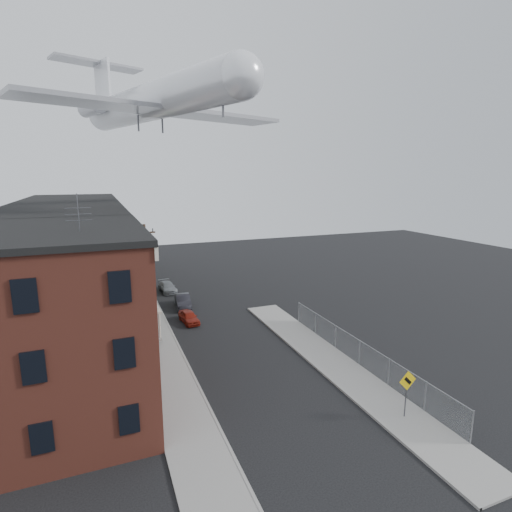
{
  "coord_description": "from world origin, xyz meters",
  "views": [
    {
      "loc": [
        -9.17,
        -16.18,
        13.0
      ],
      "look_at": [
        -0.08,
        6.59,
        8.03
      ],
      "focal_mm": 28.0,
      "sensor_mm": 36.0,
      "label": 1
    }
  ],
  "objects_px": {
    "warning_sign": "(407,387)",
    "car_mid": "(183,301)",
    "street_tree": "(139,265)",
    "car_near": "(189,317)",
    "airplane": "(151,101)",
    "utility_pole": "(147,275)",
    "car_far": "(168,287)"
  },
  "relations": [
    {
      "from": "utility_pole",
      "to": "car_near",
      "type": "relative_size",
      "value": 2.85
    },
    {
      "from": "street_tree",
      "to": "car_mid",
      "type": "xyz_separation_m",
      "value": [
        3.47,
        -5.84,
        -2.81
      ]
    },
    {
      "from": "utility_pole",
      "to": "airplane",
      "type": "distance_m",
      "value": 15.92
    },
    {
      "from": "warning_sign",
      "to": "car_mid",
      "type": "height_order",
      "value": "warning_sign"
    },
    {
      "from": "car_near",
      "to": "car_mid",
      "type": "distance_m",
      "value": 4.52
    },
    {
      "from": "warning_sign",
      "to": "utility_pole",
      "type": "distance_m",
      "value": 22.25
    },
    {
      "from": "street_tree",
      "to": "car_near",
      "type": "distance_m",
      "value": 11.18
    },
    {
      "from": "street_tree",
      "to": "airplane",
      "type": "bearing_deg",
      "value": -72.72
    },
    {
      "from": "warning_sign",
      "to": "car_far",
      "type": "height_order",
      "value": "warning_sign"
    },
    {
      "from": "utility_pole",
      "to": "airplane",
      "type": "relative_size",
      "value": 0.32
    },
    {
      "from": "warning_sign",
      "to": "car_near",
      "type": "relative_size",
      "value": 0.89
    },
    {
      "from": "street_tree",
      "to": "car_mid",
      "type": "distance_m",
      "value": 7.35
    },
    {
      "from": "car_mid",
      "to": "car_near",
      "type": "bearing_deg",
      "value": -89.65
    },
    {
      "from": "car_far",
      "to": "car_near",
      "type": "bearing_deg",
      "value": -93.69
    },
    {
      "from": "car_mid",
      "to": "car_far",
      "type": "bearing_deg",
      "value": 100.07
    },
    {
      "from": "warning_sign",
      "to": "airplane",
      "type": "bearing_deg",
      "value": 111.23
    },
    {
      "from": "car_mid",
      "to": "airplane",
      "type": "xyz_separation_m",
      "value": [
        -1.98,
        1.03,
        19.0
      ]
    },
    {
      "from": "car_mid",
      "to": "airplane",
      "type": "height_order",
      "value": "airplane"
    },
    {
      "from": "utility_pole",
      "to": "car_near",
      "type": "distance_m",
      "value": 5.39
    },
    {
      "from": "street_tree",
      "to": "airplane",
      "type": "xyz_separation_m",
      "value": [
        1.5,
        -4.81,
        16.19
      ]
    },
    {
      "from": "utility_pole",
      "to": "street_tree",
      "type": "relative_size",
      "value": 1.73
    },
    {
      "from": "car_near",
      "to": "airplane",
      "type": "height_order",
      "value": "airplane"
    },
    {
      "from": "warning_sign",
      "to": "car_far",
      "type": "distance_m",
      "value": 30.21
    },
    {
      "from": "street_tree",
      "to": "car_near",
      "type": "relative_size",
      "value": 1.65
    },
    {
      "from": "car_near",
      "to": "car_far",
      "type": "relative_size",
      "value": 0.82
    },
    {
      "from": "car_mid",
      "to": "car_far",
      "type": "relative_size",
      "value": 1.01
    },
    {
      "from": "car_near",
      "to": "car_mid",
      "type": "relative_size",
      "value": 0.81
    },
    {
      "from": "warning_sign",
      "to": "car_mid",
      "type": "distance_m",
      "value": 24.3
    },
    {
      "from": "street_tree",
      "to": "car_mid",
      "type": "bearing_deg",
      "value": -59.25
    },
    {
      "from": "car_near",
      "to": "car_far",
      "type": "height_order",
      "value": "car_far"
    },
    {
      "from": "warning_sign",
      "to": "car_near",
      "type": "height_order",
      "value": "warning_sign"
    },
    {
      "from": "utility_pole",
      "to": "car_near",
      "type": "bearing_deg",
      "value": -6.9
    }
  ]
}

